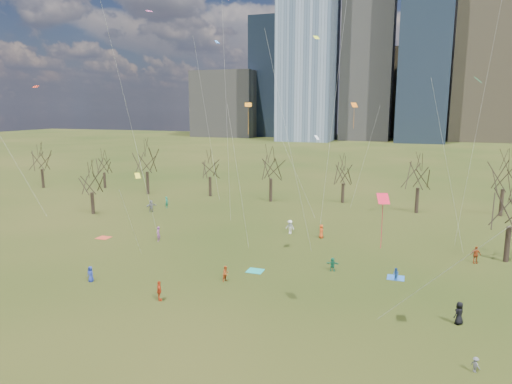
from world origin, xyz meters
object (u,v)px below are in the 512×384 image
(blanket_navy, at_px, (396,278))
(blanket_crimson, at_px, (104,238))
(person_4, at_px, (159,291))
(person_2, at_px, (226,274))
(person_0, at_px, (91,274))
(blanket_teal, at_px, (255,271))

(blanket_navy, distance_m, blanket_crimson, 35.35)
(blanket_crimson, bearing_deg, blanket_navy, -3.66)
(blanket_navy, xyz_separation_m, person_4, (-18.71, -12.02, 0.85))
(person_2, height_order, person_4, person_4)
(blanket_navy, relative_size, person_4, 0.92)
(blanket_crimson, height_order, person_0, person_0)
(blanket_navy, relative_size, blanket_crimson, 1.00)
(blanket_teal, xyz_separation_m, person_0, (-13.69, -7.71, 0.73))
(person_0, relative_size, person_4, 0.86)
(blanket_teal, distance_m, person_4, 10.81)
(blanket_crimson, height_order, person_2, person_2)
(blanket_navy, relative_size, person_2, 1.06)
(blanket_crimson, relative_size, person_4, 0.92)
(blanket_teal, distance_m, person_2, 3.96)
(blanket_navy, height_order, person_2, person_2)
(blanket_teal, distance_m, person_0, 15.73)
(blanket_crimson, bearing_deg, person_0, -56.95)
(person_0, bearing_deg, blanket_crimson, 135.17)
(blanket_navy, xyz_separation_m, person_2, (-15.09, -6.14, 0.74))
(blanket_navy, relative_size, person_0, 1.08)
(blanket_navy, distance_m, person_4, 22.25)
(blanket_teal, height_order, blanket_navy, same)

